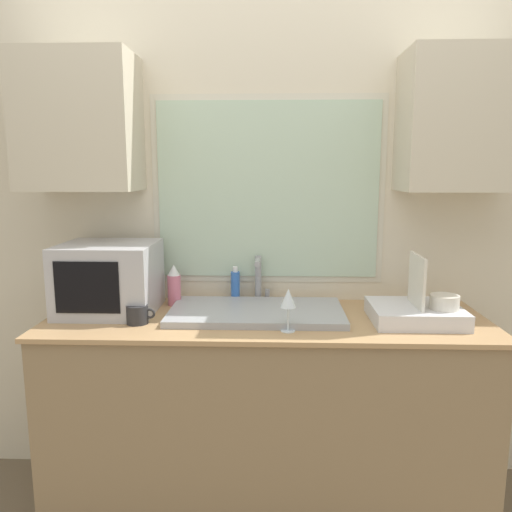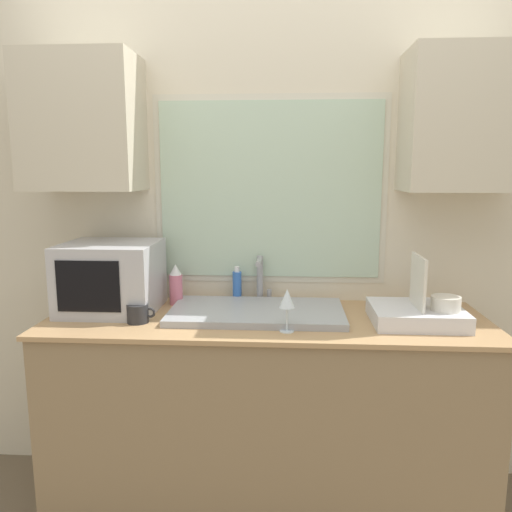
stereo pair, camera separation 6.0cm
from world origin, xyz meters
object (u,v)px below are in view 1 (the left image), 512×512
(dish_rack, at_px, (418,311))
(mug_near_sink, at_px, (138,314))
(microwave, at_px, (109,278))
(soap_bottle, at_px, (235,286))
(spray_bottle, at_px, (174,286))
(wine_glass, at_px, (288,300))
(faucet, at_px, (259,276))

(dish_rack, bearing_deg, mug_near_sink, -176.73)
(microwave, height_order, soap_bottle, microwave)
(microwave, height_order, spray_bottle, microwave)
(microwave, bearing_deg, wine_glass, -17.72)
(microwave, distance_m, soap_bottle, 0.60)
(dish_rack, height_order, mug_near_sink, dish_rack)
(spray_bottle, height_order, mug_near_sink, spray_bottle)
(spray_bottle, distance_m, soap_bottle, 0.30)
(dish_rack, distance_m, wine_glass, 0.58)
(faucet, height_order, dish_rack, dish_rack)
(faucet, relative_size, microwave, 0.54)
(mug_near_sink, bearing_deg, wine_glass, -7.23)
(dish_rack, height_order, spray_bottle, dish_rack)
(soap_bottle, height_order, mug_near_sink, soap_bottle)
(microwave, relative_size, dish_rack, 1.12)
(faucet, relative_size, dish_rack, 0.60)
(microwave, bearing_deg, faucet, 15.39)
(faucet, bearing_deg, soap_bottle, 177.37)
(soap_bottle, xyz_separation_m, mug_near_sink, (-0.39, -0.37, -0.04))
(soap_bottle, bearing_deg, spray_bottle, -165.77)
(microwave, xyz_separation_m, mug_near_sink, (0.17, -0.18, -0.12))
(microwave, relative_size, soap_bottle, 2.39)
(dish_rack, bearing_deg, microwave, 175.41)
(spray_bottle, distance_m, mug_near_sink, 0.32)
(spray_bottle, height_order, soap_bottle, spray_bottle)
(microwave, xyz_separation_m, spray_bottle, (0.27, 0.12, -0.06))
(wine_glass, bearing_deg, faucet, 106.33)
(microwave, relative_size, mug_near_sink, 3.45)
(microwave, relative_size, spray_bottle, 2.13)
(soap_bottle, height_order, wine_glass, same)
(dish_rack, distance_m, spray_bottle, 1.12)
(soap_bottle, relative_size, wine_glass, 1.00)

